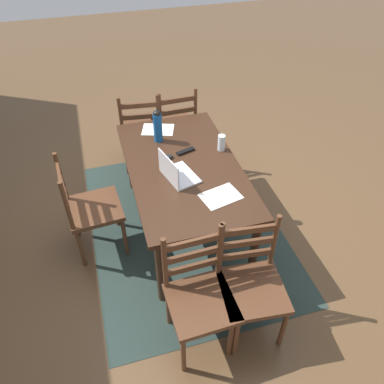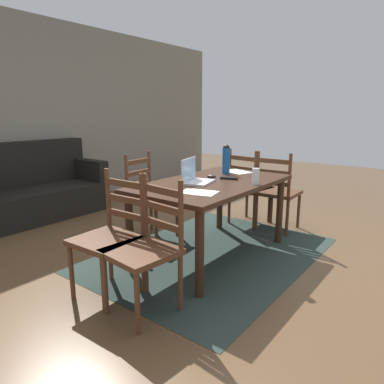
% 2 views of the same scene
% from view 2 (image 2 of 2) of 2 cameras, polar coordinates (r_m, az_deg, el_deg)
% --- Properties ---
extents(ground_plane, '(14.00, 14.00, 0.00)m').
position_cam_2_polar(ground_plane, '(3.53, 3.23, -10.17)').
color(ground_plane, brown).
extents(area_rug, '(2.37, 1.75, 0.01)m').
position_cam_2_polar(area_rug, '(3.53, 3.23, -10.13)').
color(area_rug, '#283833').
rests_on(area_rug, ground).
extents(wall_back, '(8.00, 0.12, 2.70)m').
position_cam_2_polar(wall_back, '(5.60, -24.29, 11.52)').
color(wall_back, gray).
rests_on(wall_back, ground).
extents(dining_table, '(1.61, 0.92, 0.74)m').
position_cam_2_polar(dining_table, '(3.32, 3.37, 0.22)').
color(dining_table, '#382114').
rests_on(dining_table, ground).
extents(chair_far_head, '(0.47, 0.47, 0.95)m').
position_cam_2_polar(chair_far_head, '(3.88, -6.90, -0.86)').
color(chair_far_head, '#56331E').
rests_on(chair_far_head, ground).
extents(chair_left_far, '(0.45, 0.45, 0.95)m').
position_cam_2_polar(chair_left_far, '(2.72, -13.24, -7.22)').
color(chair_left_far, '#56331E').
rests_on(chair_left_far, ground).
extents(chair_right_far, '(0.49, 0.49, 0.95)m').
position_cam_2_polar(chair_right_far, '(4.38, 9.36, 0.64)').
color(chair_right_far, '#56331E').
rests_on(chair_right_far, ground).
extents(chair_left_near, '(0.48, 0.48, 0.95)m').
position_cam_2_polar(chair_left_near, '(2.46, -7.61, -9.21)').
color(chair_left_near, '#56331E').
rests_on(chair_left_near, ground).
extents(chair_right_near, '(0.45, 0.45, 0.95)m').
position_cam_2_polar(chair_right_near, '(4.22, 13.85, -0.04)').
color(chair_right_near, '#56331E').
rests_on(chair_right_near, ground).
extents(couch, '(1.80, 0.80, 1.00)m').
position_cam_2_polar(couch, '(5.10, -24.62, 0.14)').
color(couch, black).
rests_on(couch, ground).
extents(laptop, '(0.37, 0.30, 0.23)m').
position_cam_2_polar(laptop, '(3.24, 0.40, 2.58)').
color(laptop, silver).
rests_on(laptop, dining_table).
extents(water_bottle, '(0.08, 0.08, 0.31)m').
position_cam_2_polar(water_bottle, '(3.70, 5.63, 5.44)').
color(water_bottle, '#145199').
rests_on(water_bottle, dining_table).
extents(drinking_glass, '(0.07, 0.07, 0.15)m').
position_cam_2_polar(drinking_glass, '(3.22, 10.41, 2.56)').
color(drinking_glass, silver).
rests_on(drinking_glass, dining_table).
extents(computer_mouse, '(0.07, 0.10, 0.03)m').
position_cam_2_polar(computer_mouse, '(3.47, 3.21, 2.58)').
color(computer_mouse, black).
rests_on(computer_mouse, dining_table).
extents(tv_remote, '(0.09, 0.18, 0.02)m').
position_cam_2_polar(tv_remote, '(3.42, 6.08, 2.25)').
color(tv_remote, black).
rests_on(tv_remote, dining_table).
extents(paper_stack_left, '(0.29, 0.35, 0.00)m').
position_cam_2_polar(paper_stack_left, '(3.86, 7.43, 3.33)').
color(paper_stack_left, white).
rests_on(paper_stack_left, dining_table).
extents(paper_stack_right, '(0.27, 0.34, 0.00)m').
position_cam_2_polar(paper_stack_right, '(2.85, 1.10, -0.05)').
color(paper_stack_right, white).
rests_on(paper_stack_right, dining_table).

